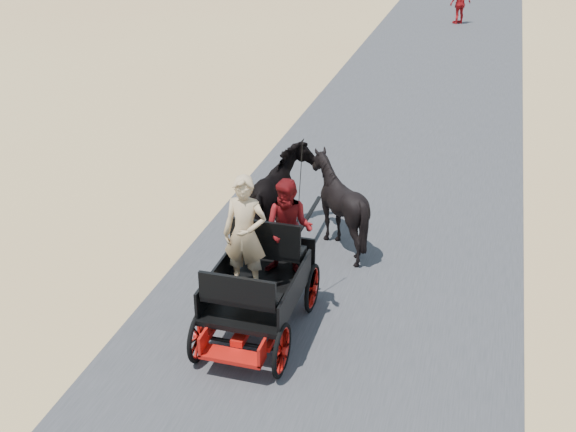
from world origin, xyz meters
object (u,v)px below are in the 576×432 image
(horse_right, at_px, (338,204))
(horse_left, at_px, (281,197))
(carriage, at_px, (259,311))
(pedestrian, at_px, (460,3))

(horse_right, bearing_deg, horse_left, 0.00)
(carriage, height_order, pedestrian, pedestrian)
(carriage, height_order, horse_left, horse_left)
(horse_right, xyz_separation_m, pedestrian, (0.68, 21.10, 0.01))
(pedestrian, bearing_deg, carriage, 48.22)
(carriage, relative_size, horse_left, 1.20)
(horse_left, xyz_separation_m, pedestrian, (1.78, 21.10, 0.02))
(horse_left, height_order, horse_right, horse_right)
(horse_left, bearing_deg, carriage, 100.39)
(horse_left, distance_m, pedestrian, 21.17)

